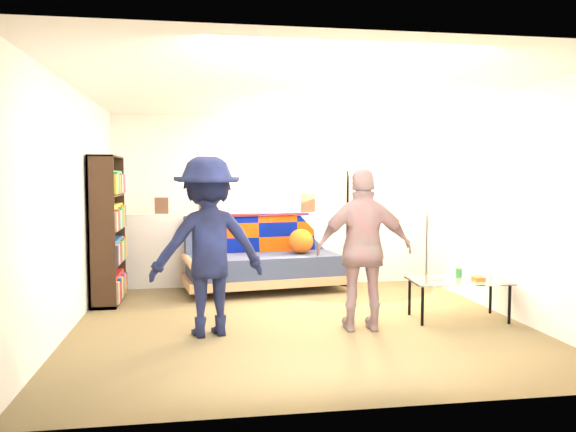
# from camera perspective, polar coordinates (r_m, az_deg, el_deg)

# --- Properties ---
(ground) EXTENTS (5.00, 5.00, 0.00)m
(ground) POSITION_cam_1_polar(r_m,az_deg,el_deg) (6.17, 0.59, -10.04)
(ground) COLOR brown
(ground) RESTS_ON ground
(room_shell) EXTENTS (4.60, 5.05, 2.45)m
(room_shell) POSITION_cam_1_polar(r_m,az_deg,el_deg) (6.45, -0.10, 5.56)
(room_shell) COLOR silver
(room_shell) RESTS_ON ground
(half_wall_ledge) EXTENTS (4.45, 0.15, 1.00)m
(half_wall_ledge) POSITION_cam_1_polar(r_m,az_deg,el_deg) (7.83, -1.60, -3.31)
(half_wall_ledge) COLOR silver
(half_wall_ledge) RESTS_ON ground
(ledge_decor) EXTENTS (2.97, 0.02, 0.45)m
(ledge_decor) POSITION_cam_1_polar(r_m,az_deg,el_deg) (7.72, -3.26, 1.62)
(ledge_decor) COLOR brown
(ledge_decor) RESTS_ON half_wall_ledge
(futon_sofa) EXTENTS (2.19, 1.27, 0.89)m
(futon_sofa) POSITION_cam_1_polar(r_m,az_deg,el_deg) (7.45, -2.44, -4.35)
(futon_sofa) COLOR tan
(futon_sofa) RESTS_ON ground
(bookshelf) EXTENTS (0.29, 0.87, 1.74)m
(bookshelf) POSITION_cam_1_polar(r_m,az_deg,el_deg) (7.01, -17.86, -1.79)
(bookshelf) COLOR black
(bookshelf) RESTS_ON ground
(coffee_table) EXTENTS (1.05, 0.63, 0.52)m
(coffee_table) POSITION_cam_1_polar(r_m,az_deg,el_deg) (6.18, 16.97, -6.44)
(coffee_table) COLOR black
(coffee_table) RESTS_ON ground
(floor_lamp) EXTENTS (0.39, 0.32, 1.66)m
(floor_lamp) POSITION_cam_1_polar(r_m,az_deg,el_deg) (7.76, 6.01, 1.63)
(floor_lamp) COLOR black
(floor_lamp) RESTS_ON ground
(person_left) EXTENTS (1.19, 0.84, 1.68)m
(person_left) POSITION_cam_1_polar(r_m,az_deg,el_deg) (5.34, -8.13, -3.07)
(person_left) COLOR black
(person_left) RESTS_ON ground
(person_right) EXTENTS (0.97, 0.50, 1.58)m
(person_right) POSITION_cam_1_polar(r_m,az_deg,el_deg) (5.50, 7.74, -3.40)
(person_right) COLOR tan
(person_right) RESTS_ON ground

